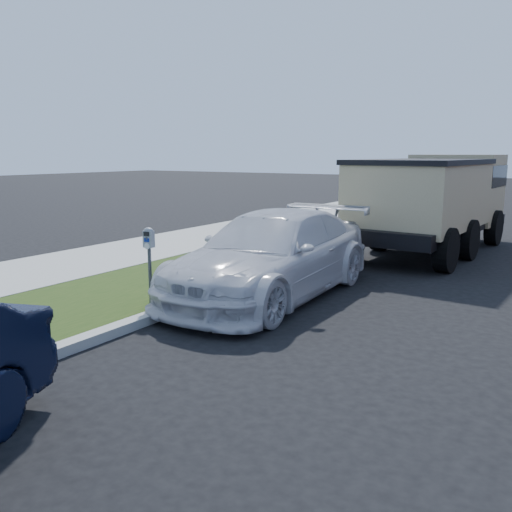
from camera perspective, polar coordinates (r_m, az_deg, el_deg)
The scene contains 5 objects.
ground at distance 7.85m, azimuth 4.79°, elevation -9.38°, with size 120.00×120.00×0.00m, color black.
streetside at distance 12.65m, azimuth -13.64°, elevation -1.55°, with size 6.12×50.00×0.15m.
parking_meter at distance 9.49m, azimuth -11.19°, elevation 0.77°, with size 0.20×0.14×1.33m.
white_wagon at distance 10.29m, azimuth 1.71°, elevation 0.14°, with size 2.25×5.54×1.61m, color silver.
dump_truck at distance 15.96m, azimuth 18.27°, elevation 5.90°, with size 3.06×6.94×2.66m.
Camera 1 is at (3.38, -6.55, 2.69)m, focal length 38.00 mm.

